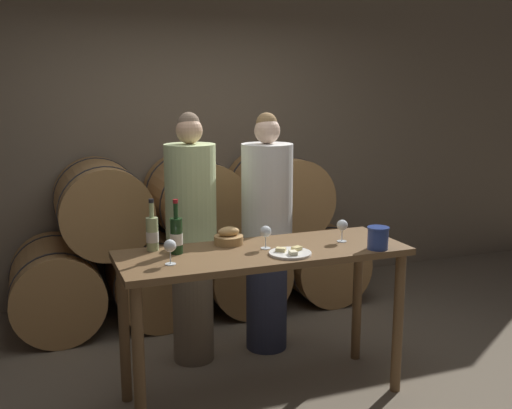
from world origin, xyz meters
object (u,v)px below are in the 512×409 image
Objects in this scene: person_right at (267,233)px; wine_bottle_red at (176,235)px; wine_glass_center at (342,226)px; wine_glass_far_left at (170,247)px; person_left at (192,238)px; wine_bottle_white at (152,233)px; blue_crock at (378,237)px; wine_glass_left at (266,232)px; tasting_table at (263,273)px; cheese_plate at (290,253)px; bread_basket at (229,238)px.

wine_bottle_red is at bearing -145.37° from person_right.
wine_glass_far_left is at bearing -174.97° from wine_glass_center.
person_left is 5.58× the size of wine_bottle_white.
wine_bottle_red is at bearing 67.29° from wine_glass_far_left.
person_left reaches higher than person_right.
blue_crock is 0.67m from wine_glass_left.
tasting_table is 0.24m from cheese_plate.
person_right is at bearing 110.64° from wine_glass_center.
wine_glass_far_left is 1.11m from wine_glass_center.
wine_bottle_red is at bearing -44.84° from wine_bottle_white.
bread_basket reaches higher than tasting_table.
wine_glass_far_left reaches higher than blue_crock.
cheese_plate is (-0.53, 0.08, -0.06)m from blue_crock.
wine_glass_far_left is (-0.31, -0.74, 0.16)m from person_left.
wine_bottle_red is 0.16m from wine_bottle_white.
wine_bottle_white reaches higher than tasting_table.
wine_bottle_red reaches higher than bread_basket.
wine_glass_far_left is at bearing -139.50° from person_right.
person_right reaches higher than bread_basket.
cheese_plate is (0.37, -0.80, 0.07)m from person_left.
wine_glass_center is at bearing -1.71° from wine_glass_left.
wine_bottle_white is at bearing -129.35° from person_left.
person_right reaches higher than wine_glass_left.
wine_glass_far_left is at bearing -169.43° from wine_glass_left.
tasting_table is 5.57× the size of wine_bottle_white.
wine_glass_far_left is (-0.43, -0.29, 0.06)m from bread_basket.
bread_basket is (0.46, -0.03, -0.06)m from wine_bottle_white.
person_left is at bearing 50.65° from wine_bottle_white.
wine_bottle_red is 1.03× the size of wine_bottle_white.
blue_crock is at bearing -64.29° from wine_glass_center.
person_right is (0.55, 0.00, -0.01)m from person_left.
wine_bottle_white is at bearing 162.36° from wine_glass_left.
cheese_plate is (0.60, -0.26, -0.10)m from wine_bottle_red.
wine_glass_center is (0.53, 0.00, 0.24)m from tasting_table.
wine_bottle_red reaches higher than wine_bottle_white.
tasting_table is 0.57m from wine_bottle_red.
wine_glass_left is at bearing 178.29° from wine_glass_center.
wine_bottle_red is at bearing 174.33° from wine_glass_center.
tasting_table is 12.34× the size of wine_glass_left.
wine_glass_far_left and wine_glass_left have the same top height.
tasting_table is at bearing -11.99° from wine_bottle_red.
bread_basket is at bearing 126.54° from cheese_plate.
wine_glass_left is (-0.08, 0.17, 0.09)m from cheese_plate.
person_right is 9.53× the size of bread_basket.
wine_bottle_white is 2.29× the size of blue_crock.
tasting_table is 0.64m from wine_glass_far_left.
wine_bottle_red reaches higher than blue_crock.
blue_crock is (0.64, -0.23, 0.21)m from tasting_table.
bread_basket is 1.29× the size of wine_glass_far_left.
wine_bottle_red is at bearing 156.94° from cheese_plate.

